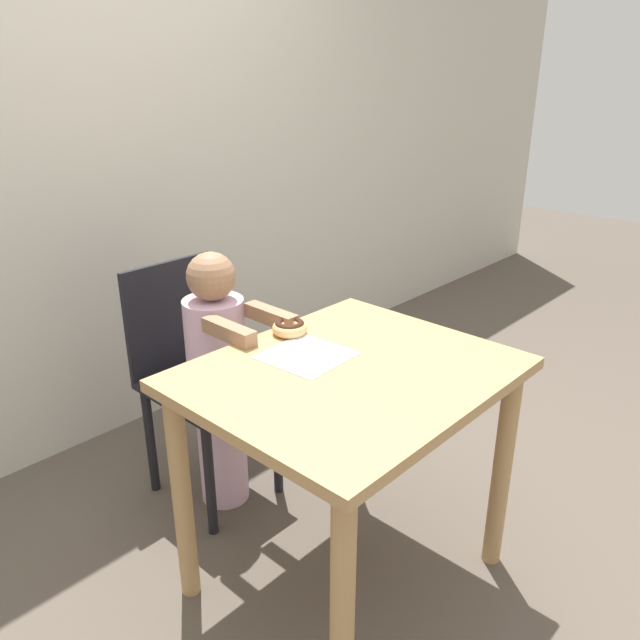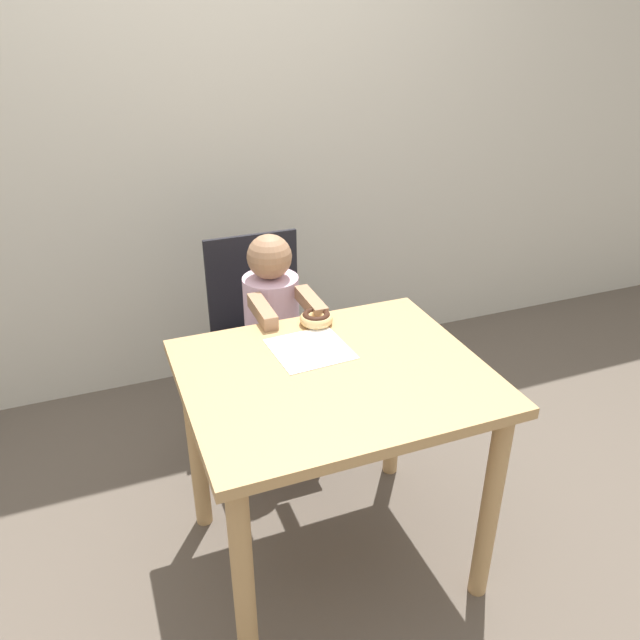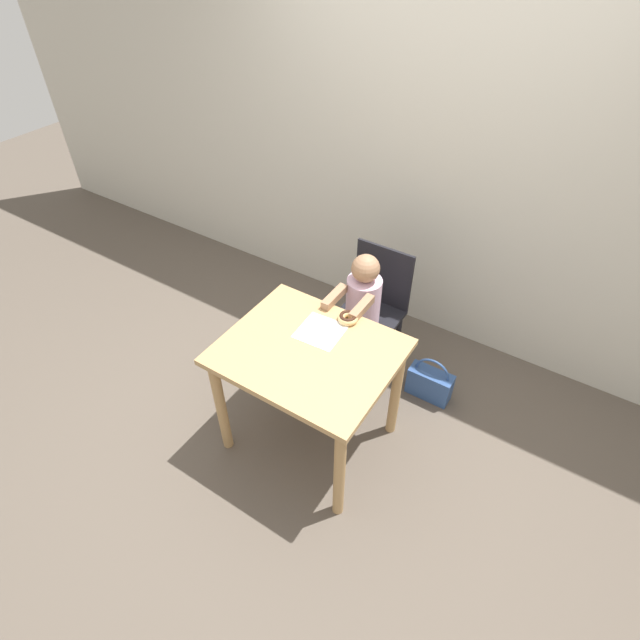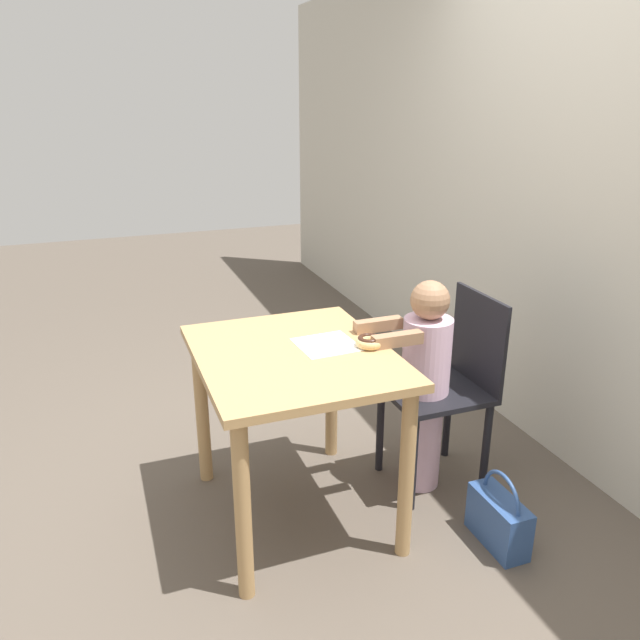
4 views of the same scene
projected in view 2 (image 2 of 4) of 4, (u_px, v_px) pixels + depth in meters
ground_plane at (332, 553)px, 2.23m from camera, size 12.00×12.00×0.00m
wall_back at (217, 126)px, 2.82m from camera, size 8.00×0.05×2.50m
dining_table at (334, 408)px, 1.94m from camera, size 0.91×0.76×0.77m
chair at (265, 342)px, 2.61m from camera, size 0.39×0.44×0.91m
child_figure at (273, 349)px, 2.49m from camera, size 0.23×0.41×0.99m
donut at (316, 318)px, 2.14m from camera, size 0.11×0.11×0.05m
napkin at (310, 349)px, 1.99m from camera, size 0.25×0.25×0.00m
handbag at (369, 394)px, 2.92m from camera, size 0.29×0.12×0.33m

